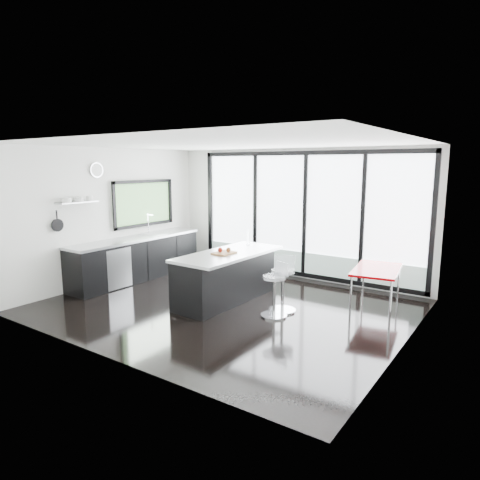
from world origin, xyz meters
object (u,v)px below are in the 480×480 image
Objects in this scene: island at (226,276)px; bar_stool_near at (274,296)px; red_table at (376,287)px; bar_stool_far at (283,290)px.

island is 3.26× the size of bar_stool_near.
red_table is (2.35, 1.21, -0.12)m from island.
island is 2.65m from red_table.
bar_stool_near is 0.54× the size of red_table.
island reaches higher than red_table.
island is at bearing 166.08° from bar_stool_far.
bar_stool_near is at bearing -105.28° from bar_stool_far.
bar_stool_near is at bearing -11.64° from island.
red_table is at bearing 70.59° from bar_stool_near.
bar_stool_far is at bearing -136.76° from red_table.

